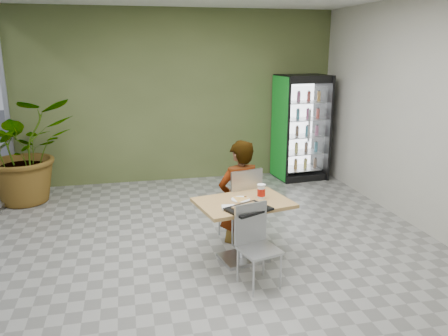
{
  "coord_description": "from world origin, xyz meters",
  "views": [
    {
      "loc": [
        -0.97,
        -4.73,
        2.48
      ],
      "look_at": [
        0.21,
        0.54,
        1.0
      ],
      "focal_mm": 35.0,
      "sensor_mm": 36.0,
      "label": 1
    }
  ],
  "objects_px": {
    "dining_table": "(243,218)",
    "soda_cup": "(261,192)",
    "chair_near": "(255,238)",
    "beverage_fridge": "(301,128)",
    "seated_woman": "(239,202)",
    "cafeteria_tray": "(248,209)",
    "chair_far": "(242,199)",
    "potted_plant": "(24,151)"
  },
  "relations": [
    {
      "from": "dining_table",
      "to": "soda_cup",
      "type": "distance_m",
      "value": 0.38
    },
    {
      "from": "chair_near",
      "to": "beverage_fridge",
      "type": "height_order",
      "value": "beverage_fridge"
    },
    {
      "from": "seated_woman",
      "to": "cafeteria_tray",
      "type": "distance_m",
      "value": 0.91
    },
    {
      "from": "chair_near",
      "to": "cafeteria_tray",
      "type": "distance_m",
      "value": 0.34
    },
    {
      "from": "seated_woman",
      "to": "cafeteria_tray",
      "type": "relative_size",
      "value": 3.58
    },
    {
      "from": "chair_far",
      "to": "beverage_fridge",
      "type": "distance_m",
      "value": 3.26
    },
    {
      "from": "seated_woman",
      "to": "soda_cup",
      "type": "height_order",
      "value": "seated_woman"
    },
    {
      "from": "dining_table",
      "to": "cafeteria_tray",
      "type": "bearing_deg",
      "value": -94.57
    },
    {
      "from": "chair_far",
      "to": "soda_cup",
      "type": "distance_m",
      "value": 0.54
    },
    {
      "from": "chair_far",
      "to": "chair_near",
      "type": "bearing_deg",
      "value": 67.9
    },
    {
      "from": "potted_plant",
      "to": "dining_table",
      "type": "bearing_deg",
      "value": -43.83
    },
    {
      "from": "chair_near",
      "to": "dining_table",
      "type": "bearing_deg",
      "value": 73.56
    },
    {
      "from": "dining_table",
      "to": "beverage_fridge",
      "type": "xyz_separation_m",
      "value": [
        2.01,
        3.15,
        0.46
      ]
    },
    {
      "from": "chair_far",
      "to": "potted_plant",
      "type": "bearing_deg",
      "value": -51.22
    },
    {
      "from": "seated_woman",
      "to": "chair_near",
      "type": "bearing_deg",
      "value": 69.6
    },
    {
      "from": "dining_table",
      "to": "potted_plant",
      "type": "relative_size",
      "value": 0.69
    },
    {
      "from": "seated_woman",
      "to": "potted_plant",
      "type": "bearing_deg",
      "value": -50.83
    },
    {
      "from": "dining_table",
      "to": "potted_plant",
      "type": "height_order",
      "value": "potted_plant"
    },
    {
      "from": "seated_woman",
      "to": "soda_cup",
      "type": "distance_m",
      "value": 0.62
    },
    {
      "from": "soda_cup",
      "to": "potted_plant",
      "type": "distance_m",
      "value": 4.23
    },
    {
      "from": "beverage_fridge",
      "to": "dining_table",
      "type": "bearing_deg",
      "value": -127.95
    },
    {
      "from": "dining_table",
      "to": "seated_woman",
      "type": "distance_m",
      "value": 0.58
    },
    {
      "from": "dining_table",
      "to": "chair_near",
      "type": "distance_m",
      "value": 0.54
    },
    {
      "from": "dining_table",
      "to": "soda_cup",
      "type": "height_order",
      "value": "soda_cup"
    },
    {
      "from": "soda_cup",
      "to": "beverage_fridge",
      "type": "xyz_separation_m",
      "value": [
        1.77,
        3.1,
        0.17
      ]
    },
    {
      "from": "soda_cup",
      "to": "potted_plant",
      "type": "xyz_separation_m",
      "value": [
        -3.19,
        2.78,
        0.03
      ]
    },
    {
      "from": "soda_cup",
      "to": "beverage_fridge",
      "type": "relative_size",
      "value": 0.09
    },
    {
      "from": "chair_near",
      "to": "cafeteria_tray",
      "type": "height_order",
      "value": "chair_near"
    },
    {
      "from": "seated_woman",
      "to": "potted_plant",
      "type": "distance_m",
      "value": 3.82
    },
    {
      "from": "chair_near",
      "to": "soda_cup",
      "type": "relative_size",
      "value": 5.05
    },
    {
      "from": "chair_near",
      "to": "potted_plant",
      "type": "relative_size",
      "value": 0.51
    },
    {
      "from": "dining_table",
      "to": "cafeteria_tray",
      "type": "xyz_separation_m",
      "value": [
        -0.02,
        -0.3,
        0.23
      ]
    },
    {
      "from": "soda_cup",
      "to": "seated_woman",
      "type": "bearing_deg",
      "value": 104.05
    },
    {
      "from": "beverage_fridge",
      "to": "potted_plant",
      "type": "height_order",
      "value": "beverage_fridge"
    },
    {
      "from": "beverage_fridge",
      "to": "cafeteria_tray",
      "type": "bearing_deg",
      "value": -125.94
    },
    {
      "from": "chair_near",
      "to": "beverage_fridge",
      "type": "distance_m",
      "value": 4.24
    },
    {
      "from": "potted_plant",
      "to": "seated_woman",
      "type": "bearing_deg",
      "value": -36.51
    },
    {
      "from": "chair_far",
      "to": "beverage_fridge",
      "type": "height_order",
      "value": "beverage_fridge"
    },
    {
      "from": "seated_woman",
      "to": "cafeteria_tray",
      "type": "bearing_deg",
      "value": 67.43
    },
    {
      "from": "seated_woman",
      "to": "beverage_fridge",
      "type": "distance_m",
      "value": 3.24
    },
    {
      "from": "chair_far",
      "to": "cafeteria_tray",
      "type": "relative_size",
      "value": 2.17
    },
    {
      "from": "seated_woman",
      "to": "soda_cup",
      "type": "xyz_separation_m",
      "value": [
        0.13,
        -0.52,
        0.3
      ]
    }
  ]
}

